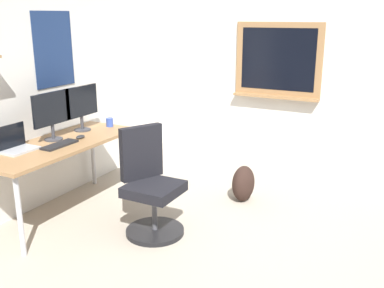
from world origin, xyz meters
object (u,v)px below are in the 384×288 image
office_chair (150,189)px  backpack (243,183)px  monitor_secondary (81,105)px  computer_mouse (80,137)px  coffee_mug (110,122)px  keyboard (60,145)px  desk (60,149)px  laptop (16,145)px  monitor_primary (52,113)px

office_chair → backpack: bearing=-25.2°
monitor_secondary → computer_mouse: (-0.26, -0.19, -0.25)m
coffee_mug → backpack: coffee_mug is taller
office_chair → keyboard: office_chair is taller
desk → backpack: desk is taller
computer_mouse → backpack: 1.72m
computer_mouse → coffee_mug: bearing=5.4°
monitor_secondary → laptop: bearing=176.6°
monitor_secondary → backpack: monitor_secondary is taller
monitor_primary → computer_mouse: 0.35m
desk → coffee_mug: 0.73m
computer_mouse → coffee_mug: (0.53, 0.05, 0.03)m
office_chair → computer_mouse: 0.94m
computer_mouse → laptop: bearing=157.5°
monitor_primary → office_chair: bearing=-87.9°
desk → computer_mouse: size_ratio=15.84×
computer_mouse → coffee_mug: 0.53m
desk → laptop: bearing=157.5°
laptop → monitor_secondary: monitor_secondary is taller
laptop → monitor_primary: size_ratio=0.67×
desk → backpack: size_ratio=4.37×
office_chair → backpack: 1.16m
monitor_secondary → computer_mouse: 0.41m
monitor_primary → monitor_secondary: (0.41, 0.00, 0.00)m
office_chair → computer_mouse: size_ratio=9.13×
office_chair → backpack: size_ratio=2.52×
laptop → office_chair: bearing=-67.8°
desk → backpack: 1.87m
computer_mouse → backpack: (0.91, -1.35, -0.55)m
desk → coffee_mug: size_ratio=17.90×
monitor_secondary → coffee_mug: size_ratio=5.04×
laptop → computer_mouse: size_ratio=2.98×
office_chair → coffee_mug: (0.64, 0.92, 0.36)m
keyboard → backpack: (1.19, -1.35, -0.55)m
monitor_secondary → coffee_mug: monitor_secondary is taller
laptop → computer_mouse: 0.62m
keyboard → computer_mouse: computer_mouse is taller
office_chair → monitor_secondary: 1.27m
desk → laptop: size_ratio=5.31×
computer_mouse → coffee_mug: coffee_mug is taller
keyboard → backpack: size_ratio=0.98×
desk → monitor_primary: 0.35m
monitor_secondary → computer_mouse: size_ratio=4.46×
laptop → computer_mouse: (0.57, -0.23, -0.04)m
keyboard → backpack: keyboard is taller
coffee_mug → keyboard: bearing=-176.4°
office_chair → backpack: office_chair is taller
computer_mouse → coffee_mug: size_ratio=1.13×
monitor_primary → keyboard: monitor_primary is taller
monitor_primary → desk: bearing=-111.4°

